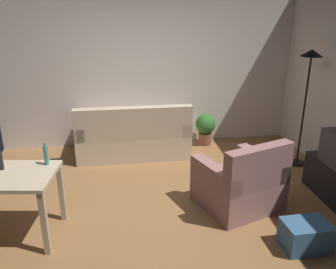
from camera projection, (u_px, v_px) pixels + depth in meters
The scene contains 9 objects.
ground_plane at pixel (166, 203), 4.65m from camera, with size 5.20×4.40×0.02m, color olive.
wall_rear at pixel (149, 69), 6.21m from camera, with size 5.20×0.10×2.70m, color silver.
couch at pixel (134, 138), 5.96m from camera, with size 1.85×0.84×0.92m.
torchiere_lamp at pixel (309, 77), 5.25m from camera, with size 0.32×0.32×1.81m.
potted_plant at pixel (205, 127), 6.42m from camera, with size 0.36×0.36×0.57m.
armchair at pixel (241, 184), 4.43m from camera, with size 1.13×1.10×0.92m.
storage_box at pixel (306, 235), 3.73m from camera, with size 0.48×0.34×0.30m, color #386084.
bottle_dark at pixel (0, 160), 3.79m from camera, with size 0.06×0.06×0.24m.
bottle_tall at pixel (46, 155), 3.90m from camera, with size 0.05×0.05×0.26m.
Camera 1 is at (-0.54, -4.00, 2.45)m, focal length 38.05 mm.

